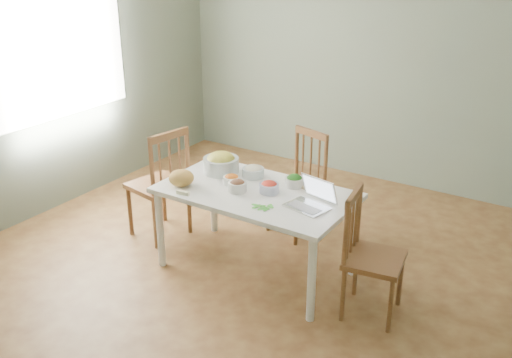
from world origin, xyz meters
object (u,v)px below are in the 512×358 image
Objects in this scene: chair_far at (296,185)px; laptop at (307,195)px; dining_table at (256,231)px; bowl_squash at (221,163)px; chair_right at (375,257)px; chair_left at (158,182)px; bread_boule at (181,178)px.

laptop is (0.53, -0.80, 0.33)m from chair_far.
laptop is (0.48, -0.06, 0.46)m from dining_table.
bowl_squash is (-0.45, 0.17, 0.44)m from dining_table.
bowl_squash is at bearing 72.71° from chair_right.
bowl_squash is at bearing 110.68° from chair_left.
dining_table is 0.66m from laptop.
chair_left is at bearing -129.51° from chair_far.
laptop is at bearing -6.64° from dining_table.
dining_table is 0.76m from chair_far.
chair_right is at bearing -20.30° from chair_far.
dining_table is at bearing 97.43° from chair_left.
chair_far reaches higher than laptop.
chair_far is at bearing 134.47° from chair_left.
bread_boule is at bearing -104.02° from bowl_squash.
chair_far reaches higher than bread_boule.
chair_left is (-1.02, -0.70, 0.04)m from chair_far.
dining_table is 0.73m from bread_boule.
bread_boule is (0.52, -0.28, 0.26)m from chair_left.
chair_left is at bearing -169.43° from bowl_squash.
chair_far is at bearing 62.94° from bread_boule.
bread_boule is at bearing -158.32° from laptop.
bowl_squash reaches higher than dining_table.
bowl_squash is (-1.48, 0.21, 0.33)m from chair_right.
dining_table is at bearing -69.78° from chair_far.
chair_right reaches higher than laptop.
chair_left reaches higher than bread_boule.
chair_far is 3.20× the size of bowl_squash.
chair_left reaches higher than chair_far.
bread_boule is 0.66× the size of laptop.
bowl_squash is at bearing 159.93° from dining_table.
chair_far is 0.78m from bowl_squash.
dining_table is 5.09× the size of bowl_squash.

